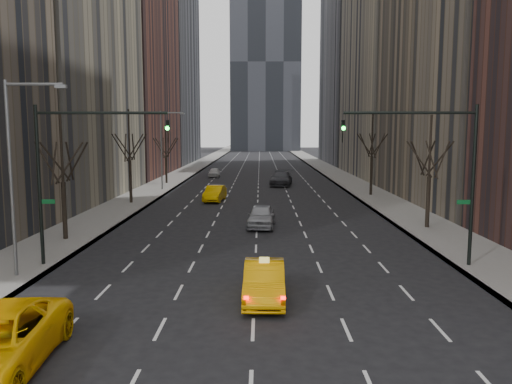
{
  "coord_description": "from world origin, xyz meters",
  "views": [
    {
      "loc": [
        0.25,
        -12.66,
        6.86
      ],
      "look_at": [
        0.01,
        14.82,
        3.5
      ],
      "focal_mm": 35.0,
      "sensor_mm": 36.0,
      "label": 1
    }
  ],
  "objects": [
    {
      "name": "tree_lw_c",
      "position": [
        -12.0,
        34.0,
        4.04
      ],
      "size": [
        3.36,
        3.5,
        8.74
      ],
      "color": "black",
      "rests_on": "ground"
    },
    {
      "name": "streetlight_far",
      "position": [
        -10.84,
        45.0,
        5.62
      ],
      "size": [
        2.83,
        0.22,
        9.0
      ],
      "color": "slate",
      "rests_on": "ground"
    },
    {
      "name": "taxi_sedan",
      "position": [
        0.41,
        7.12,
        0.77
      ],
      "size": [
        1.7,
        4.71,
        1.54
      ],
      "primitive_type": "imported",
      "rotation": [
        0.0,
        0.0,
        -0.01
      ],
      "color": "#E69B04",
      "rests_on": "ground"
    },
    {
      "name": "bld_right_far",
      "position": [
        21.5,
        64.0,
        25.0
      ],
      "size": [
        14.0,
        28.0,
        50.0
      ],
      "primitive_type": "cube",
      "color": "tan",
      "rests_on": "ground"
    },
    {
      "name": "tree_lw_b",
      "position": [
        -12.0,
        18.0,
        3.72
      ],
      "size": [
        3.36,
        3.5,
        7.82
      ],
      "color": "black",
      "rests_on": "ground"
    },
    {
      "name": "bld_right_deep",
      "position": [
        21.5,
        95.0,
        29.0
      ],
      "size": [
        14.0,
        30.0,
        58.0
      ],
      "primitive_type": "cube",
      "color": "slate",
      "rests_on": "ground"
    },
    {
      "name": "sidewalk_left",
      "position": [
        -12.25,
        70.0,
        0.07
      ],
      "size": [
        4.5,
        320.0,
        0.15
      ],
      "primitive_type": "cube",
      "color": "slate",
      "rests_on": "ground"
    },
    {
      "name": "traffic_mast_right",
      "position": [
        9.11,
        12.0,
        5.49
      ],
      "size": [
        6.69,
        0.39,
        8.0
      ],
      "color": "black",
      "rests_on": "ground"
    },
    {
      "name": "bld_left_far",
      "position": [
        -21.5,
        66.0,
        22.0
      ],
      "size": [
        14.0,
        28.0,
        44.0
      ],
      "primitive_type": "cube",
      "color": "brown",
      "rests_on": "ground"
    },
    {
      "name": "sidewalk_right",
      "position": [
        12.25,
        70.0,
        0.07
      ],
      "size": [
        4.5,
        320.0,
        0.15
      ],
      "primitive_type": "cube",
      "color": "slate",
      "rests_on": "ground"
    },
    {
      "name": "streetlight_near",
      "position": [
        -10.84,
        10.0,
        5.62
      ],
      "size": [
        2.83,
        0.22,
        9.0
      ],
      "color": "slate",
      "rests_on": "ground"
    },
    {
      "name": "tree_rw_b",
      "position": [
        12.0,
        22.0,
        3.72
      ],
      "size": [
        3.36,
        3.5,
        7.82
      ],
      "color": "black",
      "rests_on": "ground"
    },
    {
      "name": "tree_lw_d",
      "position": [
        -12.0,
        52.0,
        3.56
      ],
      "size": [
        3.36,
        3.5,
        7.36
      ],
      "color": "black",
      "rests_on": "ground"
    },
    {
      "name": "far_suv_grey",
      "position": [
        2.92,
        50.37,
        0.89
      ],
      "size": [
        3.32,
        6.43,
        1.78
      ],
      "primitive_type": "imported",
      "rotation": [
        0.0,
        0.0,
        -0.14
      ],
      "color": "#323237",
      "rests_on": "ground"
    },
    {
      "name": "silver_sedan_ahead",
      "position": [
        0.33,
        22.74,
        0.79
      ],
      "size": [
        2.2,
        4.79,
        1.59
      ],
      "primitive_type": "imported",
      "rotation": [
        0.0,
        0.0,
        -0.07
      ],
      "color": "#999BA1",
      "rests_on": "ground"
    },
    {
      "name": "tree_rw_c",
      "position": [
        12.0,
        40.0,
        4.04
      ],
      "size": [
        3.36,
        3.5,
        8.74
      ],
      "color": "black",
      "rests_on": "ground"
    },
    {
      "name": "traffic_mast_left",
      "position": [
        -9.11,
        12.0,
        5.49
      ],
      "size": [
        6.69,
        0.39,
        8.0
      ],
      "color": "black",
      "rests_on": "ground"
    },
    {
      "name": "bld_left_deep",
      "position": [
        -21.5,
        96.0,
        30.0
      ],
      "size": [
        14.0,
        30.0,
        60.0
      ],
      "primitive_type": "cube",
      "color": "slate",
      "rests_on": "ground"
    },
    {
      "name": "far_car_white",
      "position": [
        -6.68,
        61.91,
        0.69
      ],
      "size": [
        1.63,
        4.03,
        1.37
      ],
      "primitive_type": "imported",
      "rotation": [
        0.0,
        0.0,
        0.0
      ],
      "color": "silver",
      "rests_on": "ground"
    },
    {
      "name": "far_taxi",
      "position": [
        -4.23,
        36.01,
        0.76
      ],
      "size": [
        2.09,
        4.78,
        1.53
      ],
      "primitive_type": "imported",
      "rotation": [
        0.0,
        0.0,
        -0.1
      ],
      "color": "#FFBE05",
      "rests_on": "ground"
    }
  ]
}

